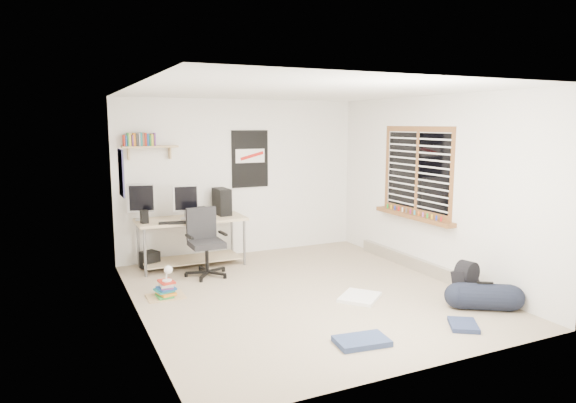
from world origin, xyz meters
name	(u,v)px	position (x,y,z in m)	size (l,w,h in m)	color
floor	(304,294)	(0.00, 0.00, -0.01)	(4.00, 4.50, 0.01)	gray
ceiling	(305,90)	(0.00, 0.00, 2.50)	(4.00, 4.50, 0.01)	white
back_wall	(241,178)	(0.00, 2.25, 1.25)	(4.00, 0.01, 2.50)	silver
left_wall	(135,206)	(-2.00, 0.00, 1.25)	(0.01, 4.50, 2.50)	silver
right_wall	(433,187)	(2.00, 0.00, 1.25)	(0.01, 4.50, 2.50)	silver
desk	(192,242)	(-0.94, 1.85, 0.36)	(1.58, 0.69, 0.72)	tan
monitor_left	(141,206)	(-1.64, 2.00, 0.93)	(0.38, 0.09, 0.41)	#AFAEB4
monitor_right	(185,206)	(-1.03, 1.79, 0.92)	(0.35, 0.09, 0.39)	#A9A9AE
pc_tower	(222,202)	(-0.43, 1.95, 0.93)	(0.19, 0.39, 0.41)	black
keyboard	(175,223)	(-1.25, 1.56, 0.73)	(0.44, 0.15, 0.02)	black
speaker_left	(144,217)	(-1.64, 1.74, 0.82)	(0.10, 0.10, 0.19)	black
speaker_right	(203,213)	(-0.80, 1.71, 0.82)	(0.09, 0.09, 0.19)	black
office_chair	(207,242)	(-0.89, 1.24, 0.49)	(0.62, 0.62, 0.96)	black
wall_shelf	(150,147)	(-1.45, 2.14, 1.78)	(0.80, 0.22, 0.24)	tan
poster_back_wall	(250,159)	(0.15, 2.23, 1.55)	(0.62, 0.03, 0.92)	black
poster_left_wall	(121,173)	(-1.99, 1.20, 1.50)	(0.02, 0.42, 0.60)	navy
window	(416,171)	(1.95, 0.30, 1.45)	(0.10, 1.50, 1.26)	brown
baseboard_heater	(413,263)	(1.96, 0.30, 0.09)	(0.08, 2.50, 0.18)	#B7B2A8
backpack	(466,286)	(1.61, -1.11, 0.20)	(0.29, 0.23, 0.39)	black
duffel_bag	(484,298)	(1.62, -1.39, 0.14)	(0.30, 0.30, 0.60)	black
tshirt	(360,297)	(0.53, -0.48, 0.02)	(0.50, 0.42, 0.04)	white
jeans_a	(362,341)	(-0.17, -1.58, 0.03)	(0.51, 0.32, 0.06)	navy
jeans_b	(463,325)	(1.03, -1.68, 0.03)	(0.37, 0.28, 0.05)	#212B4C
book_stack	(165,285)	(-1.60, 0.60, 0.15)	(0.44, 0.36, 0.30)	olive
desk_lamp	(167,267)	(-1.58, 0.58, 0.38)	(0.11, 0.19, 0.19)	white
subwoofer	(150,260)	(-1.55, 1.93, 0.14)	(0.22, 0.22, 0.25)	black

